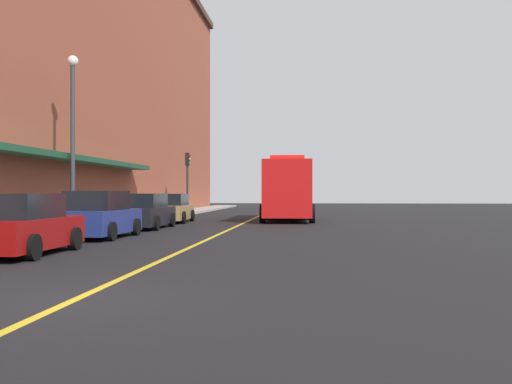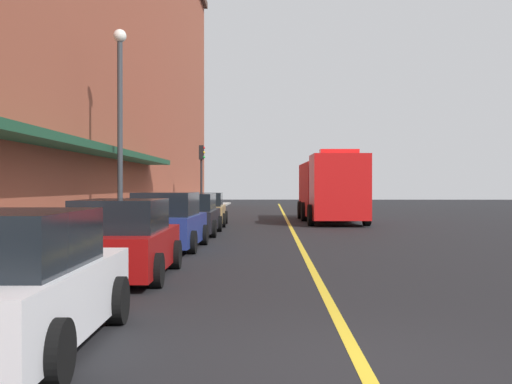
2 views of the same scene
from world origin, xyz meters
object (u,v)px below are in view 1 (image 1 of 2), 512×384
Objects in this scene: parked_car_2 at (99,216)px; parking_meter_1 at (97,206)px; parking_meter_2 at (115,205)px; traffic_light_near at (188,171)px; parked_car_1 at (22,226)px; parking_meter_0 at (73,207)px; street_lamp_left at (73,123)px; parked_car_4 at (170,209)px; parked_car_3 at (145,212)px; fire_truck at (288,191)px.

parked_car_2 reaches higher than parking_meter_1.
parking_meter_2 is 0.31× the size of traffic_light_near.
parked_car_1 is 1.01× the size of traffic_light_near.
parking_meter_0 is at bearing 10.70° from parked_car_1.
street_lamp_left is at bearing -118.81° from parking_meter_1.
parked_car_2 is 22.05m from traffic_light_near.
parking_meter_1 is 0.19× the size of street_lamp_left.
traffic_light_near is at bearing 4.68° from parked_car_4.
parked_car_3 is 3.61× the size of parking_meter_0.
parking_meter_0 is (-1.32, -9.99, 0.33)m from parked_car_4.
street_lamp_left reaches higher than parked_car_2.
parked_car_4 is 7.09m from fire_truck.
parked_car_3 is at bearing 52.33° from parking_meter_1.
fire_truck is 11.34m from parking_meter_2.
parking_meter_2 is at bearing 77.09° from parked_car_3.
parked_car_3 reaches higher than parking_meter_0.
parking_meter_0 is at bearing -67.32° from street_lamp_left.
parked_car_1 reaches higher than parked_car_3.
fire_truck is (6.09, 20.20, 0.95)m from parked_car_1.
parked_car_4 is 7.59m from parking_meter_1.
parked_car_2 is 0.90× the size of parked_car_3.
traffic_light_near is (0.06, 20.74, 2.10)m from parking_meter_0.
street_lamp_left is at bearing -100.13° from parking_meter_2.
parking_meter_0 is 20.84m from traffic_light_near.
parking_meter_0 is 1.00× the size of parking_meter_2.
parking_meter_0 and parking_meter_1 have the same top height.
fire_truck is 7.13× the size of parking_meter_1.
traffic_light_near is at bearing -136.59° from fire_truck.
parked_car_1 is 11.85m from parking_meter_2.
parked_car_2 is at bearing -86.48° from traffic_light_near.
parking_meter_2 is at bearing 5.95° from parked_car_1.
parking_meter_2 is 16.08m from traffic_light_near.
street_lamp_left is at bearing -91.96° from traffic_light_near.
street_lamp_left is at bearing 39.02° from parked_car_2.
traffic_light_near is at bearing 89.83° from parking_meter_0.
parked_car_2 is 3.25× the size of parking_meter_2.
fire_truck is at bearing -35.00° from parked_car_3.
parking_meter_0 is (-1.45, 6.97, 0.31)m from parked_car_1.
parking_meter_1 is (-1.49, -1.94, 0.32)m from parked_car_3.
parked_car_2 is at bearing -69.01° from parking_meter_1.
fire_truck reaches higher than parked_car_2.
parked_car_1 is 0.90× the size of parked_car_3.
parking_meter_0 is at bearing -90.00° from parking_meter_1.
traffic_light_near reaches higher than parked_car_3.
parked_car_3 reaches higher than parking_meter_2.
street_lamp_left reaches higher than fire_truck.
parked_car_4 reaches higher than parking_meter_1.
fire_truck is (6.05, 8.77, 0.96)m from parked_car_3.
parking_meter_0 is 2.53m from parking_meter_1.
fire_truck is (6.23, 3.24, 0.97)m from parked_car_4.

